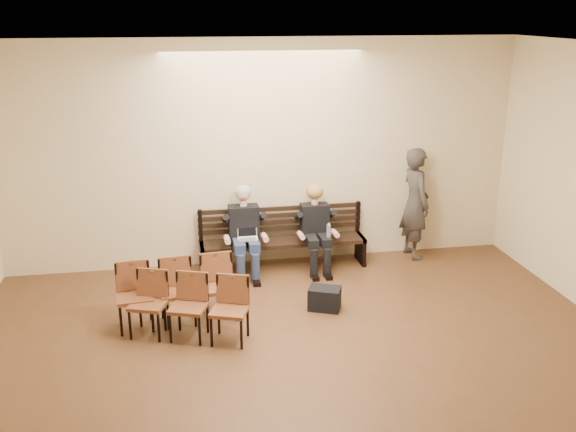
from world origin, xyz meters
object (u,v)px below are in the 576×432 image
Objects in this scene: seated_woman at (316,230)px; bag at (325,298)px; bench at (283,253)px; water_bottle at (329,239)px; seated_man at (245,231)px; passerby at (416,195)px; chair_row_back at (178,292)px; chair_row_front at (188,308)px; laptop at (248,242)px.

seated_woman is 2.96× the size of bag.
water_bottle reaches higher than bench.
seated_man is 3.25× the size of bag.
seated_woman is at bearing 82.42° from bag.
bag is at bearing -79.06° from bench.
bag is 2.66m from passerby.
seated_woman is 2.62m from chair_row_back.
chair_row_front is 0.96× the size of chair_row_back.
laptop reaches higher than bag.
bench is 0.72m from laptop.
seated_man reaches higher than laptop.
chair_row_back is at bearing -135.54° from bench.
bag is at bearing -50.11° from laptop.
water_bottle is (0.64, -0.36, 0.34)m from bench.
chair_row_front reaches higher than water_bottle.
chair_row_front is 0.45m from chair_row_back.
laptop is at bearing 124.39° from bag.
passerby is at bearing 13.41° from laptop.
passerby reaches higher than laptop.
chair_row_front is (-1.53, -2.05, 0.18)m from bench.
chair_row_back is (-2.29, -1.25, -0.14)m from water_bottle.
seated_woman is 4.18× the size of laptop.
passerby is (2.76, 0.38, 0.49)m from laptop.
laptop reaches higher than bench.
bench is 2.56m from chair_row_front.
bench is 6.20× the size of bag.
passerby is (2.79, 0.22, 0.36)m from seated_man.
seated_woman is 0.82× the size of chair_row_back.
bench is 2.32m from chair_row_back.
chair_row_front reaches higher than laptop.
water_bottle reaches higher than laptop.
laptop is (-0.58, -0.28, 0.33)m from bench.
chair_row_front is at bearing 113.53° from passerby.
seated_man is 1.28m from water_bottle.
seated_woman is (0.50, -0.12, 0.40)m from bench.
laptop is 0.71× the size of bag.
seated_man reaches higher than bench.
seated_woman reaches higher than water_bottle.
seated_woman is at bearing 29.14° from chair_row_back.
bench is 0.77m from seated_man.
water_bottle is at bearing -29.45° from bench.
laptop is 0.14× the size of passerby.
seated_woman is 2.80m from chair_row_front.
passerby is 1.37× the size of chair_row_back.
passerby is (1.68, 0.22, 0.42)m from seated_woman.
chair_row_back is at bearing 125.36° from chair_row_front.
chair_row_back reaches higher than water_bottle.
seated_man is 1.84m from chair_row_back.
bag is at bearing 34.77° from chair_row_front.
passerby reaches higher than bag.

